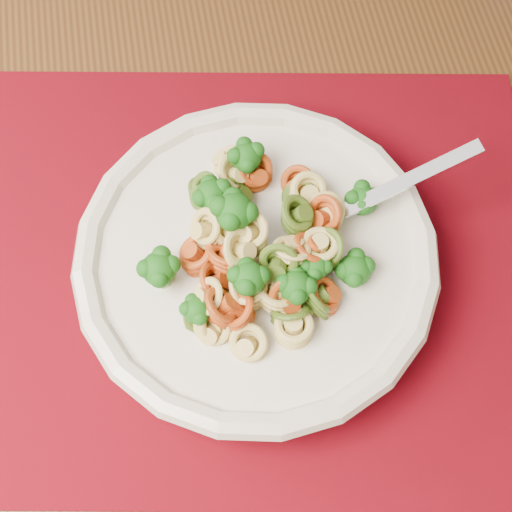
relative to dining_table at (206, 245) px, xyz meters
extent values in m
cube|color=#553518|center=(0.00, 0.00, 0.08)|extent=(1.43, 0.96, 0.04)
cube|color=#64040A|center=(0.03, -0.07, 0.10)|extent=(0.53, 0.44, 0.00)
cylinder|color=silver|center=(0.04, -0.08, 0.11)|extent=(0.12, 0.12, 0.01)
cylinder|color=silver|center=(0.04, -0.08, 0.13)|extent=(0.26, 0.26, 0.03)
torus|color=silver|center=(0.04, -0.08, 0.14)|extent=(0.28, 0.28, 0.02)
camera|label=1|loc=(0.01, -0.30, 0.63)|focal=50.00mm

